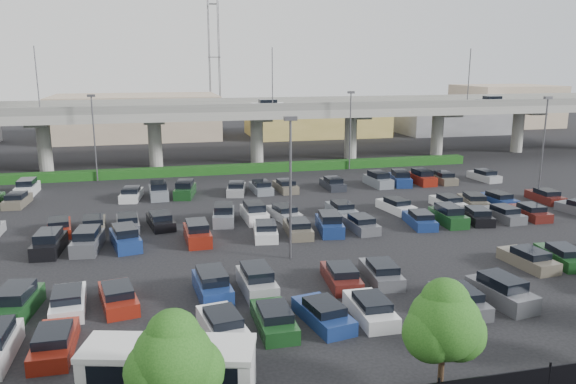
% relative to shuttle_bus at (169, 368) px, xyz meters
% --- Properties ---
extents(ground, '(280.00, 280.00, 0.00)m').
position_rel_shuttle_bus_xyz_m(ground, '(9.13, 23.53, -1.27)').
color(ground, black).
extents(overpass, '(150.00, 13.00, 15.80)m').
position_rel_shuttle_bus_xyz_m(overpass, '(8.88, 55.49, 5.70)').
color(overpass, gray).
rests_on(overpass, ground).
extents(hedge, '(66.00, 1.60, 1.10)m').
position_rel_shuttle_bus_xyz_m(hedge, '(9.13, 48.53, -0.72)').
color(hedge, '#143E12').
rests_on(hedge, ground).
extents(tree_row, '(65.07, 3.66, 5.94)m').
position_rel_shuttle_bus_xyz_m(tree_row, '(9.84, -3.00, 2.25)').
color(tree_row, '#332316').
rests_on(tree_row, ground).
extents(shuttle_bus, '(7.65, 4.33, 2.33)m').
position_rel_shuttle_bus_xyz_m(shuttle_bus, '(0.00, 0.00, 0.00)').
color(shuttle_bus, silver).
rests_on(shuttle_bus, ground).
extents(parked_cars, '(63.14, 41.57, 1.67)m').
position_rel_shuttle_bus_xyz_m(parked_cars, '(8.25, 19.96, -0.65)').
color(parked_cars, '#665F50').
rests_on(parked_cars, ground).
extents(light_poles, '(66.90, 48.38, 10.30)m').
position_rel_shuttle_bus_xyz_m(light_poles, '(5.01, 25.53, 4.97)').
color(light_poles, '#49494E').
rests_on(light_poles, ground).
extents(distant_buildings, '(138.00, 24.00, 9.00)m').
position_rel_shuttle_bus_xyz_m(distant_buildings, '(21.51, 85.34, 2.48)').
color(distant_buildings, slate).
rests_on(distant_buildings, ground).
extents(comm_tower, '(2.40, 2.40, 30.00)m').
position_rel_shuttle_bus_xyz_m(comm_tower, '(13.13, 97.53, 14.34)').
color(comm_tower, '#49494E').
rests_on(comm_tower, ground).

